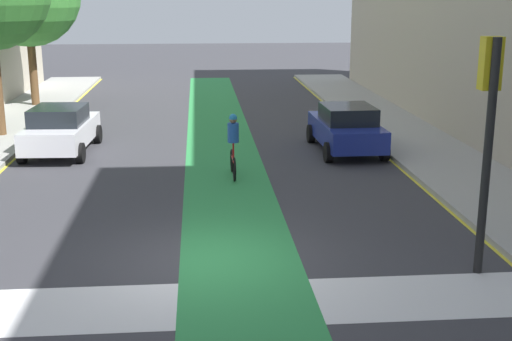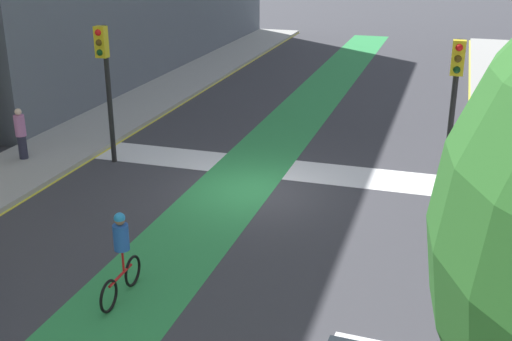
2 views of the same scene
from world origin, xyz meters
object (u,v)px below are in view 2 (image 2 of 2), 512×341
Objects in this scene: traffic_signal_near_right at (105,69)px; cyclist_in_lane at (121,254)px; traffic_signal_near_left at (455,87)px; pedestrian_sidewalk_right_a at (21,133)px.

traffic_signal_near_right reaches higher than cyclist_in_lane.
cyclist_in_lane is (-4.26, 7.21, -2.11)m from traffic_signal_near_right.
traffic_signal_near_right is 10.43m from traffic_signal_near_left.
cyclist_in_lane is at bearing 137.79° from pedestrian_sidewalk_right_a.
traffic_signal_near_right is 1.01× the size of traffic_signal_near_left.
traffic_signal_near_right is 2.63× the size of pedestrian_sidewalk_right_a.
pedestrian_sidewalk_right_a is at bearing 17.41° from traffic_signal_near_right.
cyclist_in_lane is (6.14, 8.01, -2.08)m from traffic_signal_near_left.
traffic_signal_near_left is 10.31m from cyclist_in_lane.
traffic_signal_near_left reaches higher than cyclist_in_lane.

